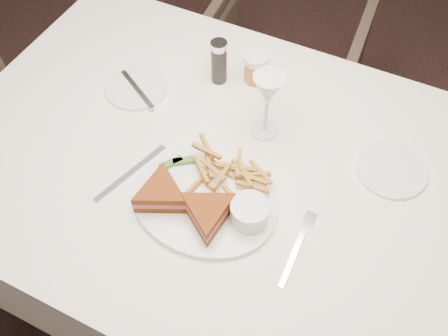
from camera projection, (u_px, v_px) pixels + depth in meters
ground at (166, 209)px, 1.94m from camera, size 5.00×5.00×0.00m
table at (230, 241)px, 1.44m from camera, size 1.46×1.07×0.75m
chair_far at (278, 71)px, 1.96m from camera, size 0.61×0.58×0.60m
table_setting at (222, 165)px, 1.09m from camera, size 0.81×0.66×0.18m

